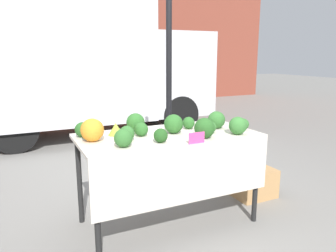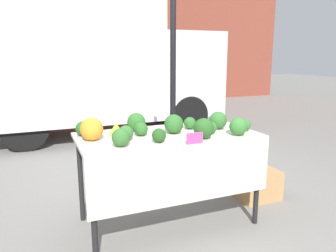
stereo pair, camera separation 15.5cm
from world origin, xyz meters
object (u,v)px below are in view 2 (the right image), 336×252
Objects in this scene: price_sign at (195,138)px; produce_crate at (258,185)px; orange_cauliflower at (92,129)px; parked_truck at (97,63)px.

price_sign is 1.45m from produce_crate.
orange_cauliflower is at bearing -178.12° from produce_crate.
produce_crate is at bearing 25.08° from price_sign.
orange_cauliflower reaches higher than produce_crate.
parked_truck is 31.25× the size of price_sign.
price_sign is at bearing -29.93° from orange_cauliflower.
parked_truck reaches higher than orange_cauliflower.
parked_truck reaches higher than produce_crate.
produce_crate is (1.09, -3.93, -1.31)m from parked_truck.
produce_crate is (1.10, 0.51, -0.79)m from price_sign.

